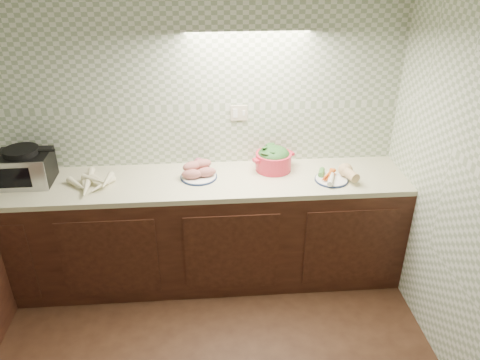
{
  "coord_description": "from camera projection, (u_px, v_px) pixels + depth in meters",
  "views": [
    {
      "loc": [
        0.29,
        -1.62,
        2.56
      ],
      "look_at": [
        0.51,
        1.25,
        1.02
      ],
      "focal_mm": 35.0,
      "sensor_mm": 36.0,
      "label": 1
    }
  ],
  "objects": [
    {
      "name": "room",
      "position": [
        135.0,
        197.0,
        1.85
      ],
      "size": [
        3.6,
        3.6,
        2.6
      ],
      "color": "black",
      "rests_on": "ground"
    },
    {
      "name": "counter",
      "position": [
        58.0,
        309.0,
        2.95
      ],
      "size": [
        3.6,
        3.6,
        0.9
      ],
      "color": "black",
      "rests_on": "ground"
    },
    {
      "name": "toaster_oven",
      "position": [
        24.0,
        167.0,
        3.43
      ],
      "size": [
        0.39,
        0.3,
        0.27
      ],
      "rotation": [
        0.0,
        0.0,
        0.01
      ],
      "color": "black",
      "rests_on": "counter"
    },
    {
      "name": "parsnip_pile",
      "position": [
        88.0,
        180.0,
        3.46
      ],
      "size": [
        0.43,
        0.36,
        0.08
      ],
      "color": "beige",
      "rests_on": "counter"
    },
    {
      "name": "sweet_potato_plate",
      "position": [
        198.0,
        171.0,
        3.54
      ],
      "size": [
        0.28,
        0.28,
        0.13
      ],
      "rotation": [
        0.0,
        0.0,
        0.32
      ],
      "color": "#121E41",
      "rests_on": "counter"
    },
    {
      "name": "onion_bowl",
      "position": [
        200.0,
        166.0,
        3.64
      ],
      "size": [
        0.14,
        0.14,
        0.11
      ],
      "color": "black",
      "rests_on": "counter"
    },
    {
      "name": "dutch_oven",
      "position": [
        274.0,
        159.0,
        3.63
      ],
      "size": [
        0.36,
        0.36,
        0.19
      ],
      "rotation": [
        0.0,
        0.0,
        0.38
      ],
      "color": "red",
      "rests_on": "counter"
    },
    {
      "name": "veg_plate",
      "position": [
        337.0,
        174.0,
        3.51
      ],
      "size": [
        0.31,
        0.29,
        0.12
      ],
      "rotation": [
        0.0,
        0.0,
        0.16
      ],
      "color": "#121E41",
      "rests_on": "counter"
    }
  ]
}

